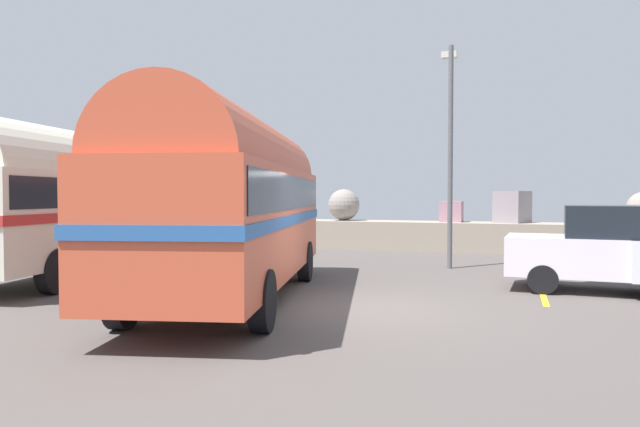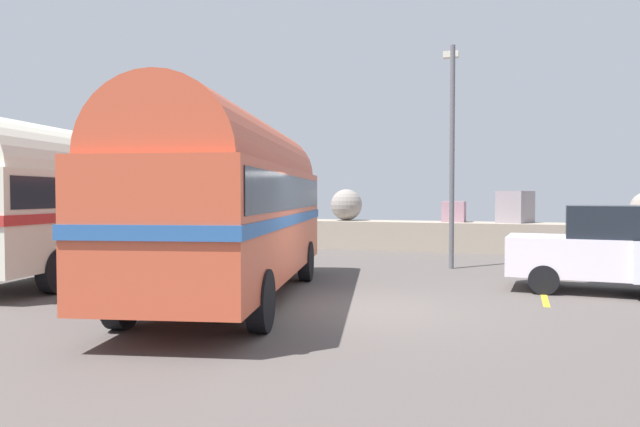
# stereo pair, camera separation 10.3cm
# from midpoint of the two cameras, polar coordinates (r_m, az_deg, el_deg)

# --- Properties ---
(ground) EXTENTS (32.00, 26.00, 0.02)m
(ground) POSITION_cam_midpoint_polar(r_m,az_deg,el_deg) (10.53, 3.80, -9.61)
(ground) COLOR #504946
(breakwater) EXTENTS (31.36, 2.00, 2.35)m
(breakwater) POSITION_cam_midpoint_polar(r_m,az_deg,el_deg) (21.98, 11.75, -1.85)
(breakwater) COLOR gray
(breakwater) RESTS_ON ground
(vintage_coach) EXTENTS (4.31, 8.90, 3.70)m
(vintage_coach) POSITION_cam_midpoint_polar(r_m,az_deg,el_deg) (11.36, -8.94, 1.57)
(vintage_coach) COLOR black
(vintage_coach) RESTS_ON ground
(second_coach) EXTENTS (3.81, 8.86, 3.70)m
(second_coach) POSITION_cam_midpoint_polar(r_m,az_deg,el_deg) (15.93, -23.39, 1.50)
(second_coach) COLOR black
(second_coach) RESTS_ON ground
(parked_car_nearest) EXTENTS (4.20, 1.96, 1.86)m
(parked_car_nearest) POSITION_cam_midpoint_polar(r_m,az_deg,el_deg) (13.59, 27.04, -3.12)
(parked_car_nearest) COLOR black
(parked_car_nearest) RESTS_ON ground
(lamp_post) EXTENTS (0.44, 0.87, 6.33)m
(lamp_post) POSITION_cam_midpoint_polar(r_m,az_deg,el_deg) (16.65, 12.78, 6.85)
(lamp_post) COLOR #5B5B60
(lamp_post) RESTS_ON ground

